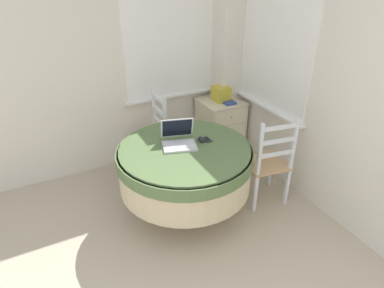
# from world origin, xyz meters

# --- Properties ---
(corner_room_shell) EXTENTS (4.26, 5.08, 2.55)m
(corner_room_shell) POSITION_xyz_m (1.17, 2.04, 1.28)
(corner_room_shell) COLOR silver
(corner_room_shell) RESTS_ON ground_plane
(round_dining_table) EXTENTS (1.25, 1.25, 0.75)m
(round_dining_table) POSITION_xyz_m (0.75, 2.00, 0.57)
(round_dining_table) COLOR #4C3D2D
(round_dining_table) RESTS_ON ground_plane
(laptop) EXTENTS (0.37, 0.36, 0.23)m
(laptop) POSITION_xyz_m (0.73, 2.09, 0.80)
(laptop) COLOR silver
(laptop) RESTS_ON round_dining_table
(computer_mouse) EXTENTS (0.06, 0.09, 0.05)m
(computer_mouse) POSITION_xyz_m (0.94, 2.04, 0.77)
(computer_mouse) COLOR black
(computer_mouse) RESTS_ON round_dining_table
(cell_phone) EXTENTS (0.06, 0.12, 0.01)m
(cell_phone) POSITION_xyz_m (1.00, 2.04, 0.76)
(cell_phone) COLOR #2D2D33
(cell_phone) RESTS_ON round_dining_table
(dining_chair_near_back_window) EXTENTS (0.41, 0.42, 0.97)m
(dining_chair_near_back_window) POSITION_xyz_m (0.72, 2.84, 0.45)
(dining_chair_near_back_window) COLOR tan
(dining_chair_near_back_window) RESTS_ON ground_plane
(dining_chair_near_right_window) EXTENTS (0.47, 0.45, 0.97)m
(dining_chair_near_right_window) POSITION_xyz_m (1.58, 1.81, 0.45)
(dining_chair_near_right_window) COLOR tan
(dining_chair_near_right_window) RESTS_ON ground_plane
(corner_cabinet) EXTENTS (0.51, 0.51, 0.69)m
(corner_cabinet) POSITION_xyz_m (1.71, 2.94, 0.35)
(corner_cabinet) COLOR beige
(corner_cabinet) RESTS_ON ground_plane
(storage_box) EXTENTS (0.18, 0.19, 0.18)m
(storage_box) POSITION_xyz_m (1.70, 2.95, 0.78)
(storage_box) COLOR gold
(storage_box) RESTS_ON corner_cabinet
(book_on_cabinet) EXTENTS (0.14, 0.25, 0.02)m
(book_on_cabinet) POSITION_xyz_m (1.74, 2.87, 0.71)
(book_on_cabinet) COLOR #33478C
(book_on_cabinet) RESTS_ON corner_cabinet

